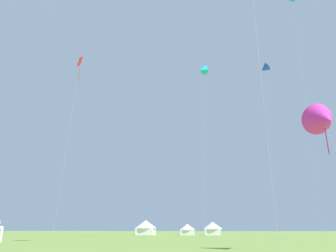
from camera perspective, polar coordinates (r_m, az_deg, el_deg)
name	(u,v)px	position (r m, az deg, el deg)	size (l,w,h in m)	color
kite_cyan_delta	(202,70)	(53.34, 6.31, 10.18)	(2.38, 2.40, 27.83)	#1EB7CC
kite_blue_delta	(265,69)	(54.26, 17.37, 10.04)	(1.82, 1.48, 27.42)	blue
kite_magenta_delta	(324,120)	(23.53, 26.76, 1.00)	(2.56, 2.86, 9.81)	#E02DA3
kite_red_diamond	(80,64)	(56.79, -16.00, 10.85)	(1.56, 2.23, 30.28)	red
festival_tent_right	(146,227)	(76.82, -4.15, -18.05)	(5.11, 5.11, 3.32)	white
festival_tent_left	(187,229)	(75.44, 3.57, -18.42)	(3.76, 3.76, 2.45)	white
festival_tent_center	(213,228)	(75.22, 8.23, -18.07)	(4.51, 4.51, 2.93)	white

